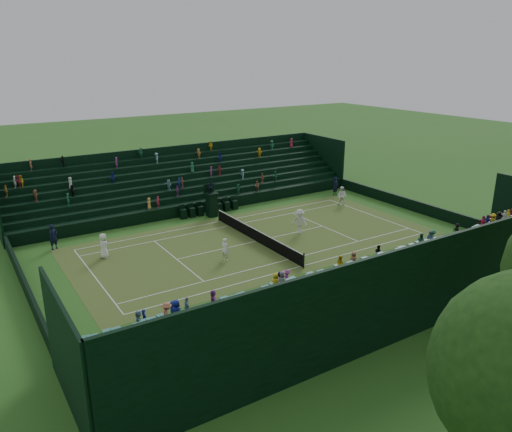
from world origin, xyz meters
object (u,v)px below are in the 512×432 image
at_px(tennis_net, 256,235).
at_px(player_near_west, 104,246).
at_px(player_near_east, 225,249).
at_px(umpire_chair, 211,201).
at_px(player_far_west, 342,196).
at_px(player_far_east, 300,221).

distance_m(tennis_net, player_near_west, 10.85).
xyz_separation_m(tennis_net, player_near_east, (1.91, -3.68, 0.28)).
relative_size(umpire_chair, player_far_west, 1.75).
height_order(tennis_net, player_near_west, player_near_west).
bearing_deg(player_far_west, player_near_west, -110.17).
distance_m(player_far_west, player_far_east, 8.79).
relative_size(tennis_net, player_near_west, 6.63).
distance_m(umpire_chair, player_far_east, 8.39).
height_order(player_near_east, player_far_east, player_far_east).
bearing_deg(player_far_west, player_far_east, -85.38).
bearing_deg(player_near_east, player_near_west, 30.32).
height_order(player_far_west, player_far_east, player_far_east).
distance_m(tennis_net, umpire_chair, 7.22).
xyz_separation_m(player_near_east, player_far_west, (-5.52, 15.34, 0.08)).
distance_m(player_near_east, player_far_west, 16.30).
bearing_deg(player_far_east, player_near_east, -107.72).
bearing_deg(player_near_west, player_far_west, -75.11).
bearing_deg(umpire_chair, player_far_west, 72.93).
bearing_deg(player_far_east, player_far_west, 86.73).
bearing_deg(player_far_east, umpire_chair, 176.82).
distance_m(umpire_chair, player_near_east, 9.83).
xyz_separation_m(umpire_chair, player_far_east, (7.49, 3.75, -0.35)).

